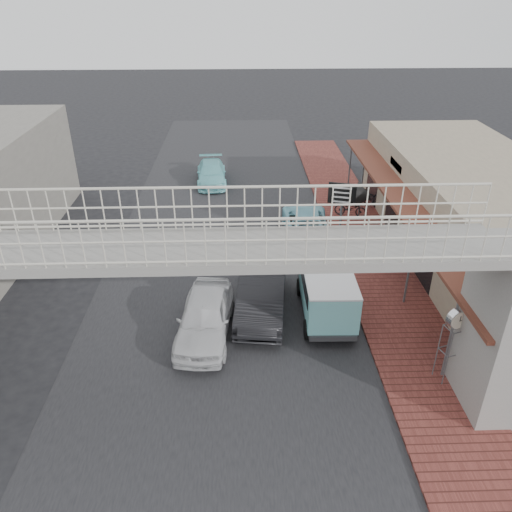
{
  "coord_description": "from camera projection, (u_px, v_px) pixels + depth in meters",
  "views": [
    {
      "loc": [
        0.77,
        -14.52,
        10.71
      ],
      "look_at": [
        1.32,
        1.7,
        1.8
      ],
      "focal_mm": 35.0,
      "sensor_mm": 36.0,
      "label": 1
    }
  ],
  "objects": [
    {
      "name": "ground",
      "position": [
        221.0,
        323.0,
        17.85
      ],
      "size": [
        120.0,
        120.0,
        0.0
      ],
      "primitive_type": "plane",
      "color": "black",
      "rests_on": "ground"
    },
    {
      "name": "footbridge",
      "position": [
        212.0,
        316.0,
        12.82
      ],
      "size": [
        16.4,
        2.4,
        6.34
      ],
      "color": "gray",
      "rests_on": "ground"
    },
    {
      "name": "arrow_sign",
      "position": [
        361.0,
        196.0,
        21.29
      ],
      "size": [
        1.95,
        1.29,
        3.22
      ],
      "rotation": [
        0.0,
        0.0,
        -0.28
      ],
      "color": "#59595B",
      "rests_on": "sidewalk"
    },
    {
      "name": "motorcycle_near",
      "position": [
        350.0,
        208.0,
        25.63
      ],
      "size": [
        1.74,
        1.1,
        0.86
      ],
      "primitive_type": "imported",
      "rotation": [
        0.0,
        0.0,
        1.22
      ],
      "color": "black",
      "rests_on": "sidewalk"
    },
    {
      "name": "angkot_van",
      "position": [
        327.0,
        288.0,
        17.68
      ],
      "size": [
        1.85,
        3.91,
        1.9
      ],
      "rotation": [
        0.0,
        0.0,
        -0.02
      ],
      "color": "black",
      "rests_on": "ground"
    },
    {
      "name": "dark_sedan",
      "position": [
        262.0,
        292.0,
        18.22
      ],
      "size": [
        2.18,
        4.94,
        1.58
      ],
      "primitive_type": "imported",
      "rotation": [
        0.0,
        0.0,
        -0.11
      ],
      "color": "black",
      "rests_on": "ground"
    },
    {
      "name": "shophouse_row",
      "position": [
        486.0,
        221.0,
        20.72
      ],
      "size": [
        7.2,
        18.0,
        4.0
      ],
      "color": "gray",
      "rests_on": "ground"
    },
    {
      "name": "road_strip",
      "position": [
        221.0,
        323.0,
        17.85
      ],
      "size": [
        10.0,
        60.0,
        0.01
      ],
      "primitive_type": "cube",
      "color": "black",
      "rests_on": "ground"
    },
    {
      "name": "white_hatchback",
      "position": [
        205.0,
        317.0,
        16.95
      ],
      "size": [
        2.1,
        4.43,
        1.46
      ],
      "primitive_type": "imported",
      "rotation": [
        0.0,
        0.0,
        -0.09
      ],
      "color": "silver",
      "rests_on": "ground"
    },
    {
      "name": "angkot_curb",
      "position": [
        306.0,
        222.0,
        23.89
      ],
      "size": [
        2.25,
        4.63,
        1.27
      ],
      "primitive_type": "imported",
      "rotation": [
        0.0,
        0.0,
        3.11
      ],
      "color": "#7CC7D8",
      "rests_on": "ground"
    },
    {
      "name": "angkot_far",
      "position": [
        211.0,
        173.0,
        30.11
      ],
      "size": [
        1.94,
        4.27,
        1.21
      ],
      "primitive_type": "imported",
      "rotation": [
        0.0,
        0.0,
        0.06
      ],
      "color": "#7ED5DB",
      "rests_on": "ground"
    },
    {
      "name": "street_clock",
      "position": [
        456.0,
        322.0,
        14.26
      ],
      "size": [
        0.65,
        0.6,
        2.52
      ],
      "rotation": [
        0.0,
        0.0,
        0.31
      ],
      "color": "#59595B",
      "rests_on": "sidewalk"
    },
    {
      "name": "sidewalk",
      "position": [
        380.0,
        276.0,
        20.65
      ],
      "size": [
        3.0,
        40.0,
        0.1
      ],
      "primitive_type": "cube",
      "color": "brown",
      "rests_on": "ground"
    },
    {
      "name": "motorcycle_far",
      "position": [
        359.0,
        196.0,
        26.92
      ],
      "size": [
        1.72,
        0.64,
        1.01
      ],
      "primitive_type": "imported",
      "rotation": [
        0.0,
        0.0,
        1.47
      ],
      "color": "black",
      "rests_on": "sidewalk"
    }
  ]
}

